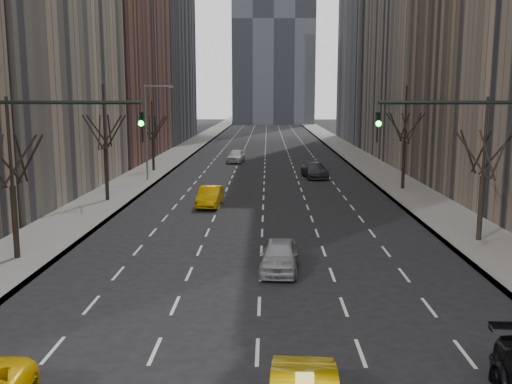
{
  "coord_description": "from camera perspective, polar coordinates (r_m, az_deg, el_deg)",
  "views": [
    {
      "loc": [
        0.3,
        -8.89,
        7.94
      ],
      "look_at": [
        -0.24,
        17.73,
        3.5
      ],
      "focal_mm": 40.0,
      "sensor_mm": 36.0,
      "label": 1
    }
  ],
  "objects": [
    {
      "name": "sidewalk_left",
      "position": [
        80.27,
        -7.87,
        3.76
      ],
      "size": [
        4.5,
        320.0,
        0.15
      ],
      "primitive_type": "cube",
      "color": "slate",
      "rests_on": "ground"
    },
    {
      "name": "sidewalk_right",
      "position": [
        80.18,
        9.74,
        3.7
      ],
      "size": [
        4.5,
        320.0,
        0.15
      ],
      "primitive_type": "cube",
      "color": "slate",
      "rests_on": "ground"
    },
    {
      "name": "tree_lw_b",
      "position": [
        29.87,
        -23.18,
        0.57
      ],
      "size": [
        3.36,
        3.5,
        7.82
      ],
      "color": "black",
      "rests_on": "ground"
    },
    {
      "name": "tree_lw_c",
      "position": [
        44.79,
        -14.83,
        4.15
      ],
      "size": [
        3.36,
        3.5,
        8.74
      ],
      "color": "black",
      "rests_on": "ground"
    },
    {
      "name": "tree_lw_d",
      "position": [
        62.27,
        -10.29,
        5.28
      ],
      "size": [
        3.36,
        3.5,
        7.36
      ],
      "color": "black",
      "rests_on": "ground"
    },
    {
      "name": "tree_rw_b",
      "position": [
        33.3,
        21.72,
        1.51
      ],
      "size": [
        3.36,
        3.5,
        7.82
      ],
      "color": "black",
      "rests_on": "ground"
    },
    {
      "name": "tree_rw_c",
      "position": [
        50.42,
        14.62,
        4.72
      ],
      "size": [
        3.36,
        3.5,
        8.74
      ],
      "color": "black",
      "rests_on": "ground"
    },
    {
      "name": "traffic_mast_left",
      "position": [
        23.04,
        -22.98,
        2.6
      ],
      "size": [
        6.69,
        0.39,
        8.0
      ],
      "color": "black",
      "rests_on": "ground"
    },
    {
      "name": "traffic_mast_right",
      "position": [
        22.8,
        23.9,
        2.48
      ],
      "size": [
        6.69,
        0.39,
        8.0
      ],
      "color": "black",
      "rests_on": "ground"
    },
    {
      "name": "streetlight_far",
      "position": [
        55.08,
        -10.6,
        6.89
      ],
      "size": [
        2.83,
        0.22,
        9.0
      ],
      "color": "slate",
      "rests_on": "ground"
    },
    {
      "name": "silver_sedan_ahead",
      "position": [
        26.47,
        2.38,
        -6.37
      ],
      "size": [
        2.02,
        4.34,
        1.44
      ],
      "primitive_type": "imported",
      "rotation": [
        0.0,
        0.0,
        -0.08
      ],
      "color": "gray",
      "rests_on": "ground"
    },
    {
      "name": "far_taxi",
      "position": [
        42.04,
        -4.61,
        -0.45
      ],
      "size": [
        1.75,
        4.47,
        1.45
      ],
      "primitive_type": "imported",
      "rotation": [
        0.0,
        0.0,
        -0.05
      ],
      "color": "#E6A504",
      "rests_on": "ground"
    },
    {
      "name": "far_suv_grey",
      "position": [
        57.21,
        5.87,
        2.21
      ],
      "size": [
        2.74,
        5.44,
        1.52
      ],
      "primitive_type": "imported",
      "rotation": [
        0.0,
        0.0,
        0.12
      ],
      "color": "#313137",
      "rests_on": "ground"
    },
    {
      "name": "far_car_white",
      "position": [
        70.28,
        -2.0,
        3.63
      ],
      "size": [
        2.3,
        4.83,
        1.59
      ],
      "primitive_type": "imported",
      "rotation": [
        0.0,
        0.0,
        -0.09
      ],
      "color": "silver",
      "rests_on": "ground"
    }
  ]
}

